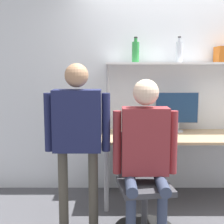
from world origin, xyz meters
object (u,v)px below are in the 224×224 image
at_px(person_seated, 146,144).
at_px(person_standing, 78,127).
at_px(monitor, 178,110).
at_px(cell_phone, 166,138).
at_px(bottle_green, 136,52).
at_px(office_chair, 144,202).
at_px(bottle_clear, 180,51).
at_px(laptop, 143,131).

relative_size(person_seated, person_standing, 0.91).
relative_size(monitor, cell_phone, 3.51).
bearing_deg(person_seated, bottle_green, 91.33).
bearing_deg(cell_phone, bottle_green, 130.26).
relative_size(person_seated, bottle_green, 4.90).
distance_m(office_chair, bottle_clear, 1.80).
bearing_deg(bottle_green, bottle_clear, -0.00).
bearing_deg(laptop, person_seated, -93.25).
bearing_deg(person_standing, office_chair, -0.37).
height_order(cell_phone, bottle_green, bottle_green).
distance_m(laptop, bottle_green, 0.95).
distance_m(office_chair, person_standing, 0.94).
bearing_deg(laptop, bottle_green, 101.31).
xyz_separation_m(office_chair, person_seated, (0.01, -0.04, 0.57)).
xyz_separation_m(monitor, bottle_green, (-0.50, 0.02, 0.69)).
distance_m(monitor, person_standing, 1.44).
height_order(monitor, bottle_clear, bottle_clear).
xyz_separation_m(monitor, laptop, (-0.44, -0.29, -0.20)).
bearing_deg(bottle_green, monitor, -2.20).
height_order(person_seated, bottle_green, bottle_green).
height_order(laptop, office_chair, laptop).
distance_m(laptop, cell_phone, 0.27).
height_order(monitor, laptop, monitor).
distance_m(cell_phone, person_seated, 0.70).
xyz_separation_m(bottle_clear, bottle_green, (-0.51, 0.00, -0.00)).
xyz_separation_m(laptop, person_seated, (-0.04, -0.69, 0.02)).
distance_m(monitor, bottle_clear, 0.69).
xyz_separation_m(cell_phone, bottle_green, (-0.31, 0.37, 0.95)).
height_order(office_chair, bottle_green, bottle_green).
bearing_deg(cell_phone, person_standing, -147.36).
relative_size(office_chair, bottle_clear, 3.14).
bearing_deg(monitor, person_seated, -115.99).
xyz_separation_m(person_seated, bottle_clear, (0.49, 1.00, 0.88)).
xyz_separation_m(laptop, person_standing, (-0.66, -0.64, 0.17)).
bearing_deg(bottle_clear, monitor, -121.80).
distance_m(bottle_clear, bottle_green, 0.51).
bearing_deg(monitor, laptop, -146.35).
bearing_deg(person_standing, cell_phone, 32.64).
distance_m(person_seated, person_standing, 0.64).
height_order(laptop, cell_phone, laptop).
bearing_deg(cell_phone, monitor, 62.01).
relative_size(monitor, person_seated, 0.36).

